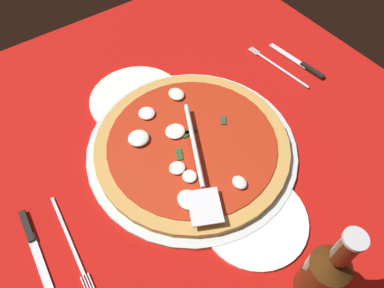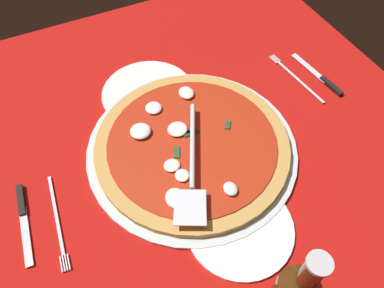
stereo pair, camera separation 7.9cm
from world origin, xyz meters
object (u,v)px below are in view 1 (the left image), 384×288
object	(u,v)px
place_setting_near	(51,243)
place_setting_far	(290,66)
pizza	(191,144)
beer_bottle	(325,272)
dinner_plate_right	(255,219)
pizza_server	(197,166)
dinner_plate_left	(137,99)

from	to	relation	value
place_setting_near	place_setting_far	size ratio (longest dim) A/B	1.08
pizza	beer_bottle	world-z (taller)	beer_bottle
dinner_plate_right	pizza_server	world-z (taller)	pizza_server
dinner_plate_left	pizza	distance (cm)	19.72
pizza	dinner_plate_right	bearing A→B (deg)	0.69
place_setting_far	place_setting_near	bearing A→B (deg)	91.60
place_setting_far	beer_bottle	size ratio (longest dim) A/B	0.94
pizza	pizza_server	world-z (taller)	pizza_server
pizza_server	place_setting_near	bearing A→B (deg)	-71.95
pizza_server	place_setting_far	bearing A→B (deg)	134.72
dinner_plate_left	place_setting_far	world-z (taller)	place_setting_far
dinner_plate_left	pizza	size ratio (longest dim) A/B	0.54
dinner_plate_right	pizza	size ratio (longest dim) A/B	0.49
place_setting_near	beer_bottle	world-z (taller)	beer_bottle
pizza	place_setting_far	distance (cm)	36.78
dinner_plate_right	pizza_server	distance (cm)	14.94
pizza_server	dinner_plate_left	bearing A→B (deg)	-156.12
place_setting_near	place_setting_far	world-z (taller)	same
place_setting_near	beer_bottle	size ratio (longest dim) A/B	1.02
dinner_plate_left	place_setting_near	bearing A→B (deg)	-54.86
dinner_plate_right	pizza	distance (cm)	20.50
dinner_plate_left	pizza_server	xyz separation A→B (cm)	(26.07, -1.09, 4.19)
dinner_plate_left	pizza_server	distance (cm)	26.42
pizza	place_setting_near	distance (cm)	33.23
pizza_server	place_setting_near	xyz separation A→B (cm)	(-4.32, -29.80, -4.34)
dinner_plate_left	pizza_server	size ratio (longest dim) A/B	0.83
pizza	pizza_server	size ratio (longest dim) A/B	1.55
dinner_plate_left	place_setting_near	size ratio (longest dim) A/B	1.02
pizza_server	place_setting_near	world-z (taller)	pizza_server
place_setting_far	beer_bottle	world-z (taller)	beer_bottle
dinner_plate_left	beer_bottle	xyz separation A→B (cm)	(54.98, 2.28, 7.74)
dinner_plate_right	beer_bottle	size ratio (longest dim) A/B	0.94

